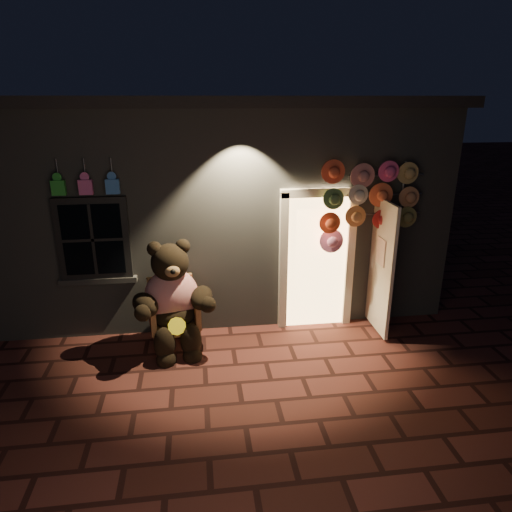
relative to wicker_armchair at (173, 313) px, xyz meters
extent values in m
plane|color=#5B2923|center=(0.84, -1.12, -0.50)|extent=(60.00, 60.00, 0.00)
cube|color=slate|center=(0.84, 2.88, 1.15)|extent=(7.00, 5.00, 3.30)
cube|color=black|center=(0.84, 2.88, 2.88)|extent=(7.30, 5.30, 0.16)
cube|color=black|center=(-1.06, 0.34, 1.05)|extent=(1.00, 0.10, 1.20)
cube|color=black|center=(-1.06, 0.31, 1.05)|extent=(0.82, 0.06, 1.02)
cube|color=slate|center=(-1.06, 0.34, 0.42)|extent=(1.10, 0.14, 0.08)
cube|color=#FFC572|center=(2.19, 0.36, 0.55)|extent=(0.92, 0.10, 2.10)
cube|color=beige|center=(1.67, 0.32, 0.55)|extent=(0.12, 0.12, 2.20)
cube|color=beige|center=(2.71, 0.32, 0.55)|extent=(0.12, 0.12, 2.20)
cube|color=beige|center=(2.19, 0.32, 1.63)|extent=(1.16, 0.12, 0.12)
cube|color=beige|center=(3.09, -0.02, 0.55)|extent=(0.05, 0.80, 2.00)
cube|color=green|center=(-1.41, 0.26, 1.80)|extent=(0.18, 0.07, 0.20)
cylinder|color=#59595E|center=(-1.41, 0.32, 2.05)|extent=(0.02, 0.02, 0.25)
cube|color=#C95294|center=(-1.06, 0.26, 1.80)|extent=(0.18, 0.07, 0.20)
cylinder|color=#59595E|center=(-1.06, 0.32, 2.05)|extent=(0.02, 0.02, 0.25)
cube|color=#356BBA|center=(-0.71, 0.26, 1.80)|extent=(0.18, 0.07, 0.20)
cylinder|color=#59595E|center=(-0.71, 0.32, 2.05)|extent=(0.02, 0.02, 0.25)
cube|color=#AC7E42|center=(0.01, -0.08, -0.15)|extent=(0.74, 0.70, 0.09)
cube|color=#AC7E42|center=(-0.03, 0.19, 0.17)|extent=(0.65, 0.18, 0.65)
cube|color=#AC7E42|center=(-0.29, -0.15, 0.03)|extent=(0.17, 0.56, 0.37)
cube|color=#AC7E42|center=(0.32, -0.05, 0.03)|extent=(0.17, 0.56, 0.37)
cylinder|color=#AC7E42|center=(-0.22, -0.38, -0.35)|extent=(0.05, 0.05, 0.30)
cylinder|color=#AC7E42|center=(0.33, -0.29, -0.35)|extent=(0.05, 0.05, 0.30)
cylinder|color=#AC7E42|center=(-0.30, 0.13, -0.35)|extent=(0.05, 0.05, 0.30)
cylinder|color=#AC7E42|center=(0.24, 0.22, -0.35)|extent=(0.05, 0.05, 0.30)
ellipsoid|color=red|center=(-0.01, -0.01, 0.27)|extent=(0.86, 0.74, 0.81)
ellipsoid|color=black|center=(0.01, -0.10, 0.03)|extent=(0.72, 0.64, 0.38)
sphere|color=black|center=(0.00, -0.07, 0.80)|extent=(0.60, 0.60, 0.52)
sphere|color=black|center=(-0.19, -0.07, 1.01)|extent=(0.20, 0.20, 0.20)
sphere|color=black|center=(0.19, 0.00, 1.01)|extent=(0.20, 0.20, 0.20)
ellipsoid|color=olive|center=(0.04, -0.30, 0.76)|extent=(0.23, 0.17, 0.16)
ellipsoid|color=black|center=(-0.34, -0.32, 0.30)|extent=(0.52, 0.61, 0.29)
ellipsoid|color=black|center=(0.42, -0.20, 0.30)|extent=(0.39, 0.57, 0.29)
ellipsoid|color=black|center=(-0.11, -0.47, -0.24)|extent=(0.29, 0.29, 0.50)
ellipsoid|color=black|center=(0.25, -0.41, -0.24)|extent=(0.29, 0.29, 0.50)
sphere|color=black|center=(-0.10, -0.54, -0.45)|extent=(0.27, 0.27, 0.27)
sphere|color=black|center=(0.26, -0.48, -0.45)|extent=(0.27, 0.27, 0.27)
cylinder|color=yellow|center=(0.07, -0.44, 0.01)|extent=(0.26, 0.14, 0.24)
cylinder|color=#59595E|center=(3.43, 0.26, 0.79)|extent=(0.04, 0.04, 2.56)
cylinder|color=#59595E|center=(3.14, 0.24, 1.88)|extent=(1.14, 0.03, 0.03)
cylinder|color=#59595E|center=(3.14, 0.24, 1.59)|extent=(1.14, 0.03, 0.03)
cylinder|color=#59595E|center=(3.14, 0.24, 1.31)|extent=(1.14, 0.03, 0.03)
cylinder|color=#E35131|center=(2.34, 0.18, 1.93)|extent=(0.32, 0.11, 0.33)
cylinder|color=tan|center=(2.72, 0.15, 1.93)|extent=(0.32, 0.11, 0.33)
cylinder|color=#F45091|center=(3.10, 0.12, 1.93)|extent=(0.32, 0.11, 0.33)
cylinder|color=tan|center=(3.48, 0.18, 1.93)|extent=(0.32, 0.11, 0.33)
cylinder|color=#5A8449|center=(2.34, 0.15, 1.59)|extent=(0.32, 0.11, 0.33)
cylinder|color=beige|center=(2.72, 0.12, 1.59)|extent=(0.32, 0.11, 0.33)
cylinder|color=#FF7242|center=(3.10, 0.18, 1.59)|extent=(0.32, 0.11, 0.33)
cylinder|color=tan|center=(3.48, 0.15, 1.59)|extent=(0.32, 0.11, 0.33)
cylinder|color=#E44C25|center=(2.34, 0.12, 1.26)|extent=(0.32, 0.11, 0.33)
cylinder|color=tan|center=(2.72, 0.18, 1.26)|extent=(0.32, 0.11, 0.33)
cylinder|color=red|center=(3.10, 0.15, 1.26)|extent=(0.32, 0.11, 0.33)
cylinder|color=olive|center=(3.48, 0.12, 1.26)|extent=(0.32, 0.11, 0.33)
cylinder|color=pink|center=(2.34, 0.18, 0.93)|extent=(0.32, 0.11, 0.33)
camera|label=1|loc=(0.41, -6.06, 2.95)|focal=32.00mm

